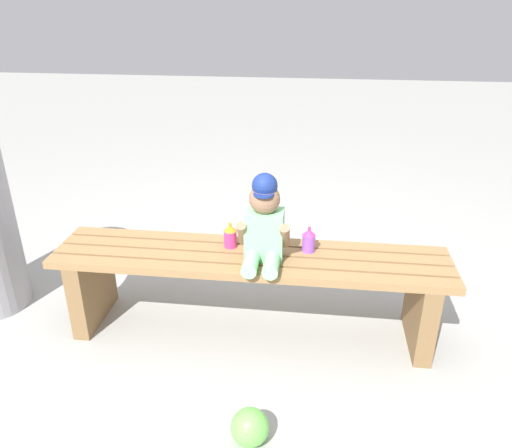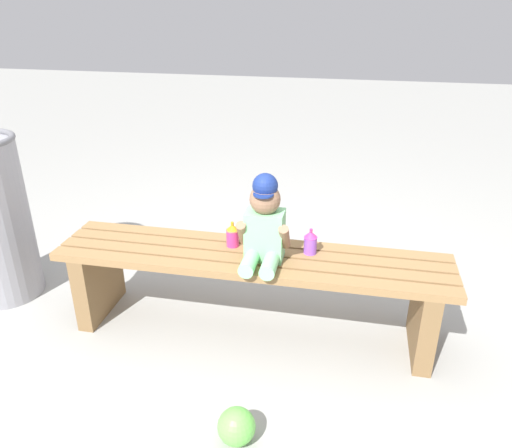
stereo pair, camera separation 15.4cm
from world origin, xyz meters
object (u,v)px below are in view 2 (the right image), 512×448
sippy_cup_right (310,242)px  toy_ball (237,426)px  child_figure (264,224)px  sippy_cup_left (233,235)px  park_bench (251,278)px

sippy_cup_right → toy_ball: size_ratio=0.87×
child_figure → sippy_cup_left: 0.23m
park_bench → sippy_cup_right: 0.33m
child_figure → sippy_cup_right: bearing=27.3°
sippy_cup_left → sippy_cup_right: 0.37m
sippy_cup_right → toy_ball: 0.87m
child_figure → sippy_cup_left: size_ratio=3.26×
child_figure → toy_ball: 0.83m
sippy_cup_left → toy_ball: bearing=-75.6°
park_bench → toy_ball: park_bench is taller
sippy_cup_right → sippy_cup_left: bearing=180.0°
child_figure → sippy_cup_right: size_ratio=3.26×
park_bench → child_figure: 0.31m
child_figure → sippy_cup_left: bearing=148.9°
park_bench → toy_ball: 0.72m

